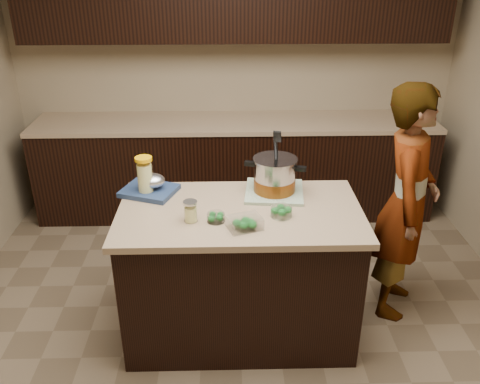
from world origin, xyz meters
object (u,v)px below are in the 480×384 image
object	(u,v)px
stock_pot	(275,177)
lemonade_pitcher	(145,178)
person	(406,204)
island	(240,272)

from	to	relation	value
stock_pot	lemonade_pitcher	world-z (taller)	stock_pot
lemonade_pitcher	person	world-z (taller)	person
lemonade_pitcher	island	bearing A→B (deg)	-20.12
stock_pot	person	bearing A→B (deg)	16.99
lemonade_pitcher	person	bearing A→B (deg)	0.99
island	lemonade_pitcher	size ratio (longest dim) A/B	5.75
person	lemonade_pitcher	bearing A→B (deg)	112.49
person	island	bearing A→B (deg)	124.05
lemonade_pitcher	person	size ratio (longest dim) A/B	0.16
island	stock_pot	xyz separation A→B (m)	(0.22, 0.22, 0.56)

